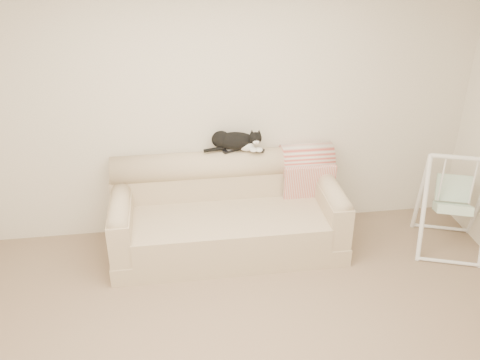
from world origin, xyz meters
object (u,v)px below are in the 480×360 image
Objects in this scene: remote_a at (232,150)px; remote_b at (256,150)px; baby_swing at (453,202)px; tuxedo_cat at (235,141)px; sofa at (227,214)px.

remote_a reaches higher than remote_b.
remote_b is at bearing 162.90° from baby_swing.
tuxedo_cat is at bearing -0.17° from remote_a.
tuxedo_cat reaches higher than baby_swing.
tuxedo_cat is 2.16m from baby_swing.
sofa is 0.68m from remote_b.
baby_swing reaches higher than remote_a.
tuxedo_cat is 0.57× the size of baby_swing.
sofa is 2.21× the size of baby_swing.
remote_b reaches higher than sofa.
remote_a is at bearing 164.15° from baby_swing.
remote_b is 0.17× the size of baby_swing.
remote_b is 1.95m from baby_swing.
tuxedo_cat is at bearing 163.90° from baby_swing.
tuxedo_cat is at bearing 173.55° from remote_b.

